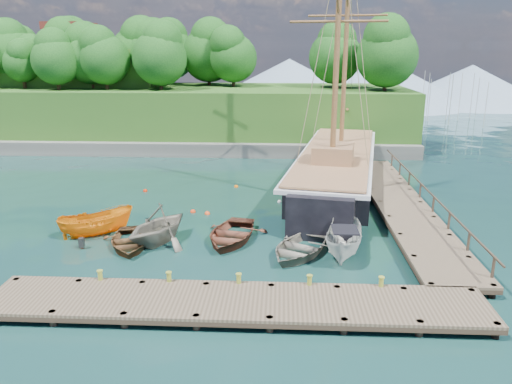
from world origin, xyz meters
TOP-DOWN VIEW (x-y plane):
  - ground at (0.00, 0.00)m, footprint 160.00×160.00m
  - dock_near at (2.00, -6.50)m, footprint 20.00×3.20m
  - dock_east at (11.50, 7.00)m, footprint 3.20×24.00m
  - bollard_0 at (-4.00, -5.10)m, footprint 0.26×0.26m
  - bollard_1 at (-1.00, -5.10)m, footprint 0.26×0.26m
  - bollard_2 at (2.00, -5.10)m, footprint 0.26×0.26m
  - bollard_3 at (5.00, -5.10)m, footprint 0.26×0.26m
  - bollard_4 at (8.00, -5.10)m, footprint 0.26×0.26m
  - rowboat_0 at (-4.30, 0.04)m, footprint 3.96×4.81m
  - rowboat_1 at (-2.90, 0.70)m, footprint 5.29×5.55m
  - rowboat_2 at (1.02, 1.18)m, footprint 4.34×5.42m
  - rowboat_3 at (4.71, -0.51)m, footprint 5.12×5.69m
  - motorboat_orange at (-6.63, 1.62)m, footprint 4.41×3.39m
  - cabin_boat_white at (7.00, -0.56)m, footprint 2.68×4.92m
  - schooner at (7.86, 12.22)m, footprint 9.09×28.66m
  - mooring_buoy_0 at (-6.23, 3.62)m, footprint 0.35×0.35m
  - mooring_buoy_1 at (-1.90, 5.88)m, footprint 0.35×0.35m
  - mooring_buoy_2 at (-0.92, 5.57)m, footprint 0.35×0.35m
  - mooring_buoy_3 at (3.66, 8.31)m, footprint 0.29×0.29m
  - mooring_buoy_4 at (-6.25, 10.48)m, footprint 0.32×0.32m
  - mooring_buoy_5 at (0.35, 11.97)m, footprint 0.31×0.31m
  - headland at (-12.88, 31.36)m, footprint 51.00×19.31m
  - distant_ridge at (4.30, 70.00)m, footprint 117.00×40.00m

SIDE VIEW (x-z plane):
  - ground at x=0.00m, z-range 0.00..0.00m
  - bollard_0 at x=-4.00m, z-range -0.23..0.23m
  - bollard_1 at x=-1.00m, z-range -0.23..0.23m
  - bollard_2 at x=2.00m, z-range -0.23..0.23m
  - bollard_3 at x=5.00m, z-range -0.23..0.23m
  - bollard_4 at x=8.00m, z-range -0.23..0.23m
  - rowboat_0 at x=-4.30m, z-range -0.43..0.43m
  - rowboat_1 at x=-2.90m, z-range -1.14..1.14m
  - rowboat_2 at x=1.02m, z-range -0.50..0.50m
  - rowboat_3 at x=4.71m, z-range -0.48..0.48m
  - motorboat_orange at x=-6.63m, z-range -0.81..0.81m
  - cabin_boat_white at x=7.00m, z-range -0.90..0.90m
  - mooring_buoy_0 at x=-6.23m, z-range -0.17..0.17m
  - mooring_buoy_1 at x=-1.90m, z-range -0.18..0.18m
  - mooring_buoy_2 at x=-0.92m, z-range -0.18..0.18m
  - mooring_buoy_3 at x=3.66m, z-range -0.14..0.14m
  - mooring_buoy_4 at x=-6.25m, z-range -0.16..0.16m
  - mooring_buoy_5 at x=0.35m, z-range -0.16..0.16m
  - dock_near at x=2.00m, z-range -0.12..0.98m
  - dock_east at x=11.50m, z-range -0.12..0.98m
  - schooner at x=7.86m, z-range -9.50..11.87m
  - distant_ridge at x=4.30m, z-range -0.65..9.35m
  - headland at x=-12.88m, z-range -0.91..11.99m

